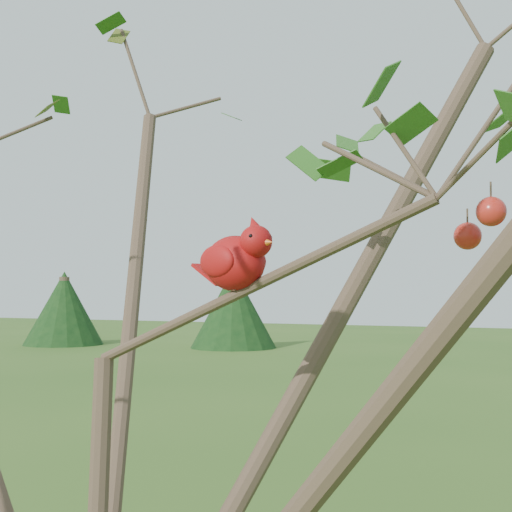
{
  "coord_description": "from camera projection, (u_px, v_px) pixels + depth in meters",
  "views": [
    {
      "loc": [
        0.73,
        -0.95,
        2.07
      ],
      "look_at": [
        0.27,
        0.06,
        2.13
      ],
      "focal_mm": 50.0,
      "sensor_mm": 36.0,
      "label": 1
    }
  ],
  "objects": [
    {
      "name": "cardinal",
      "position": [
        237.0,
        260.0,
        1.15
      ],
      "size": [
        0.18,
        0.12,
        0.13
      ],
      "rotation": [
        0.0,
        0.0,
        -0.38
      ],
      "color": "#A60E10",
      "rests_on": "ground"
    },
    {
      "name": "crabapple_tree",
      "position": [
        96.0,
        259.0,
        1.14
      ],
      "size": [
        2.35,
        2.05,
        2.95
      ],
      "color": "#453325",
      "rests_on": "ground"
    },
    {
      "name": "distant_trees",
      "position": [
        479.0,
        311.0,
        23.7
      ],
      "size": [
        39.88,
        12.2,
        2.89
      ],
      "color": "#453325",
      "rests_on": "ground"
    }
  ]
}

